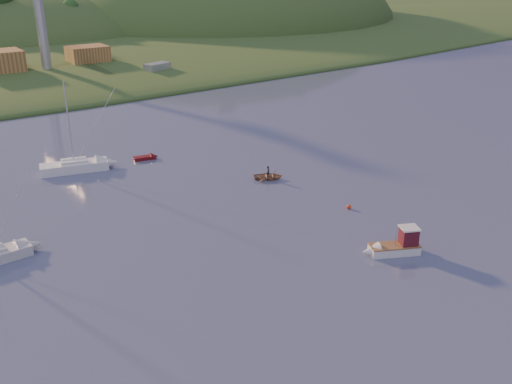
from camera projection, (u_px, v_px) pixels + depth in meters
hill_right at (222, 24)px, 235.53m from camera, size 150.00×130.00×60.00m
wharf at (59, 73)px, 132.12m from camera, size 42.00×16.00×2.40m
shed_east at (88, 55)px, 136.66m from camera, size 9.00×7.00×4.00m
dock_crane at (40, 2)px, 121.67m from camera, size 3.20×28.00×20.30m
fishing_boat at (391, 246)px, 54.26m from camera, size 5.78×3.97×3.56m
sailboat_far at (74, 166)px, 75.15m from camera, size 8.99×4.65×11.95m
canoe at (268, 176)px, 72.62m from camera, size 4.49×4.09×0.76m
paddler at (268, 174)px, 72.48m from camera, size 0.58×0.66×1.51m
red_tender at (149, 157)px, 79.88m from camera, size 3.57×1.82×1.16m
work_vessel at (158, 73)px, 131.31m from camera, size 14.89×8.96×3.61m
buoy_1 at (349, 207)px, 64.13m from camera, size 0.50×0.50×0.50m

